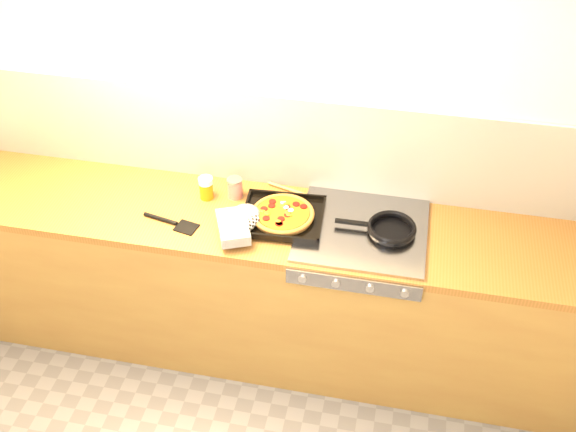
% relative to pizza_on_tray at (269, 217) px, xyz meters
% --- Properties ---
extents(room_shell, '(3.20, 3.20, 3.20)m').
position_rel_pizza_on_tray_xyz_m(room_shell, '(-0.01, 0.32, 0.21)').
color(room_shell, white).
rests_on(room_shell, ground).
extents(counter_run, '(3.20, 0.62, 0.90)m').
position_rel_pizza_on_tray_xyz_m(counter_run, '(-0.01, 0.04, -0.49)').
color(counter_run, olive).
rests_on(counter_run, ground).
extents(stovetop, '(0.60, 0.56, 0.02)m').
position_rel_pizza_on_tray_xyz_m(stovetop, '(0.44, 0.04, -0.04)').
color(stovetop, gray).
rests_on(stovetop, counter_run).
extents(pizza_on_tray, '(0.51, 0.46, 0.07)m').
position_rel_pizza_on_tray_xyz_m(pizza_on_tray, '(0.00, 0.00, 0.00)').
color(pizza_on_tray, black).
rests_on(pizza_on_tray, stovetop).
extents(frying_pan, '(0.38, 0.23, 0.04)m').
position_rel_pizza_on_tray_xyz_m(frying_pan, '(0.57, 0.04, -0.01)').
color(frying_pan, black).
rests_on(frying_pan, stovetop).
extents(tomato_can, '(0.08, 0.08, 0.11)m').
position_rel_pizza_on_tray_xyz_m(tomato_can, '(-0.21, 0.17, 0.01)').
color(tomato_can, '#950C0C').
rests_on(tomato_can, counter_run).
extents(juice_glass, '(0.09, 0.09, 0.12)m').
position_rel_pizza_on_tray_xyz_m(juice_glass, '(-0.35, 0.14, 0.02)').
color(juice_glass, orange).
rests_on(juice_glass, counter_run).
extents(wooden_spoon, '(0.29, 0.12, 0.02)m').
position_rel_pizza_on_tray_xyz_m(wooden_spoon, '(0.10, 0.25, -0.03)').
color(wooden_spoon, '#AB8348').
rests_on(wooden_spoon, counter_run).
extents(black_spatula, '(0.29, 0.11, 0.02)m').
position_rel_pizza_on_tray_xyz_m(black_spatula, '(-0.46, -0.09, -0.03)').
color(black_spatula, black).
rests_on(black_spatula, counter_run).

